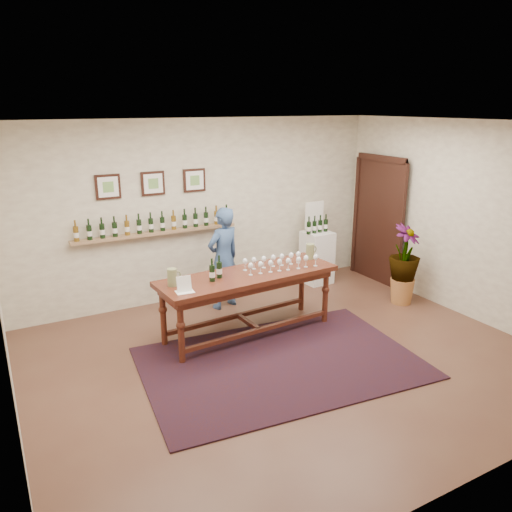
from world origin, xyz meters
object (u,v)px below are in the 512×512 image
display_pedestal (317,257)px  potted_plant (404,265)px  tasting_table (248,283)px  person (224,258)px

display_pedestal → potted_plant: 1.56m
tasting_table → display_pedestal: size_ratio=2.74×
display_pedestal → person: 1.92m
tasting_table → person: (0.11, 1.00, 0.05)m
tasting_table → potted_plant: 2.62m
display_pedestal → person: size_ratio=0.58×
display_pedestal → tasting_table: bearing=-148.4°
person → potted_plant: bearing=139.5°
display_pedestal → potted_plant: (0.61, -1.43, 0.18)m
potted_plant → display_pedestal: bearing=113.3°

